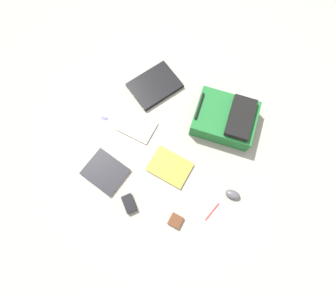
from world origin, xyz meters
name	(u,v)px	position (x,y,z in m)	size (l,w,h in m)	color
ground_plane	(168,144)	(0.00, 0.00, 0.00)	(3.65, 3.65, 0.00)	gray
backpack	(226,119)	(0.27, -0.33, 0.08)	(0.33, 0.41, 0.18)	#1E662D
laptop	(155,85)	(0.39, 0.23, 0.02)	(0.43, 0.41, 0.03)	black
book_blue	(137,126)	(0.05, 0.25, 0.01)	(0.21, 0.27, 0.01)	silver
book_manual	(170,167)	(-0.15, -0.06, 0.01)	(0.24, 0.30, 0.02)	silver
book_red	(105,172)	(-0.32, 0.33, 0.01)	(0.29, 0.32, 0.02)	silver
computer_mouse	(233,195)	(-0.20, -0.51, 0.02)	(0.06, 0.10, 0.04)	#4C4C51
power_brick	(129,204)	(-0.47, 0.11, 0.02)	(0.07, 0.12, 0.04)	black
pen_black	(212,212)	(-0.35, -0.41, 0.00)	(0.01, 0.01, 0.14)	red
earbud_pouch	(176,221)	(-0.47, -0.21, 0.01)	(0.08, 0.08, 0.03)	#59331E
usb_stick	(104,118)	(0.04, 0.49, 0.00)	(0.02, 0.04, 0.01)	#191999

